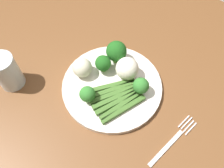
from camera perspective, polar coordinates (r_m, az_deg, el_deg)
The scene contains 12 objects.
ground_plane at distance 1.40m, azimuth -0.97°, elevation -14.88°, with size 6.00×6.00×0.02m, color gray.
dining_table at distance 0.77m, azimuth -1.69°, elevation -0.75°, with size 1.25×0.97×0.77m.
plate at distance 0.64m, azimuth -0.00°, elevation -0.58°, with size 0.27×0.27×0.01m, color silver.
asparagus_bundle at distance 0.61m, azimuth 1.05°, elevation -3.37°, with size 0.13×0.15×0.01m.
broccoli_front_left at distance 0.65m, azimuth 1.06°, elevation 7.91°, with size 0.06×0.06×0.07m.
broccoli_back at distance 0.60m, azimuth 7.02°, elevation -0.44°, with size 0.04×0.04×0.05m.
broccoli_near_center at distance 0.64m, azimuth -2.18°, elevation 5.03°, with size 0.04×0.04×0.05m.
broccoli_right at distance 0.59m, azimuth -6.00°, elevation -2.48°, with size 0.04×0.04×0.05m.
cauliflower_near_fork at distance 0.63m, azimuth 3.69°, elevation 3.77°, with size 0.06×0.06×0.06m, color white.
cauliflower_back_right at distance 0.64m, azimuth -7.28°, elevation 3.98°, with size 0.05×0.05×0.05m, color beige.
fork at distance 0.60m, azimuth 14.50°, elevation -13.21°, with size 0.04×0.17×0.00m.
water_glass at distance 0.67m, azimuth -24.19°, elevation 2.71°, with size 0.07×0.07×0.10m, color silver.
Camera 1 is at (0.26, -0.29, 1.33)m, focal length 37.65 mm.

